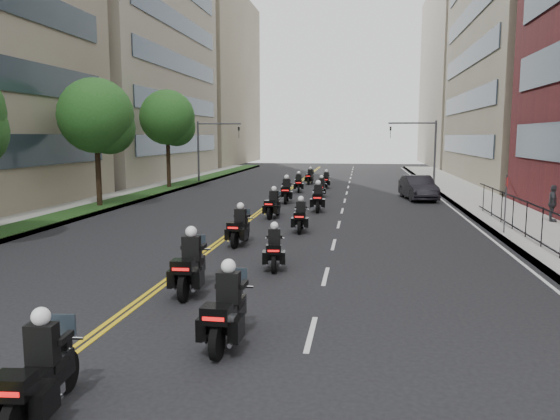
% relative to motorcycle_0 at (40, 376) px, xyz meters
% --- Properties ---
extents(sidewalk_right, '(4.00, 90.00, 0.15)m').
position_rel_motorcycle_0_xyz_m(sidewalk_right, '(12.56, 24.18, -0.60)').
color(sidewalk_right, gray).
rests_on(sidewalk_right, ground).
extents(sidewalk_left, '(4.00, 90.00, 0.15)m').
position_rel_motorcycle_0_xyz_m(sidewalk_left, '(-11.44, 24.18, -0.60)').
color(sidewalk_left, gray).
rests_on(sidewalk_left, ground).
extents(grass_strip, '(2.00, 90.00, 0.04)m').
position_rel_motorcycle_0_xyz_m(grass_strip, '(-10.64, 24.18, -0.51)').
color(grass_strip, '#1C3D16').
rests_on(grass_strip, sidewalk_left).
extents(building_right_tan, '(15.11, 28.00, 30.00)m').
position_rel_motorcycle_0_xyz_m(building_right_tan, '(22.04, 47.18, 14.32)').
color(building_right_tan, gray).
rests_on(building_right_tan, ground).
extents(building_right_far, '(15.00, 28.00, 26.00)m').
position_rel_motorcycle_0_xyz_m(building_right_far, '(22.06, 77.18, 12.32)').
color(building_right_far, '#B0A38E').
rests_on(building_right_far, ground).
extents(building_left_mid, '(16.11, 28.00, 34.00)m').
position_rel_motorcycle_0_xyz_m(building_left_mid, '(-21.42, 47.18, 16.32)').
color(building_left_mid, '#B0A38E').
rests_on(building_left_mid, ground).
extents(building_left_far, '(16.00, 28.00, 26.00)m').
position_rel_motorcycle_0_xyz_m(building_left_far, '(-21.44, 77.18, 12.32)').
color(building_left_far, gray).
rests_on(building_left_far, ground).
extents(street_trees, '(4.40, 38.40, 7.98)m').
position_rel_motorcycle_0_xyz_m(street_trees, '(-10.49, 17.79, 4.45)').
color(street_trees, '#311F15').
rests_on(street_trees, ground).
extents(traffic_signal_right, '(4.09, 0.20, 5.60)m').
position_rel_motorcycle_0_xyz_m(traffic_signal_right, '(10.10, 41.18, 3.02)').
color(traffic_signal_right, '#3F3F44').
rests_on(traffic_signal_right, ground).
extents(traffic_signal_left, '(4.09, 0.20, 5.60)m').
position_rel_motorcycle_0_xyz_m(traffic_signal_left, '(-8.98, 41.18, 3.02)').
color(traffic_signal_left, '#3F3F44').
rests_on(traffic_signal_left, ground).
extents(motorcycle_0, '(0.64, 2.33, 1.72)m').
position_rel_motorcycle_0_xyz_m(motorcycle_0, '(0.00, 0.00, 0.00)').
color(motorcycle_0, black).
rests_on(motorcycle_0, ground).
extents(motorcycle_1, '(0.56, 2.43, 1.79)m').
position_rel_motorcycle_0_xyz_m(motorcycle_1, '(2.11, 3.30, 0.03)').
color(motorcycle_1, black).
rests_on(motorcycle_1, ground).
extents(motorcycle_2, '(0.63, 2.51, 1.85)m').
position_rel_motorcycle_0_xyz_m(motorcycle_2, '(0.21, 6.82, 0.05)').
color(motorcycle_2, black).
rests_on(motorcycle_2, ground).
extents(motorcycle_3, '(0.62, 2.06, 1.53)m').
position_rel_motorcycle_0_xyz_m(motorcycle_3, '(2.03, 9.96, -0.08)').
color(motorcycle_3, black).
rests_on(motorcycle_3, ground).
extents(motorcycle_4, '(0.57, 2.29, 1.69)m').
position_rel_motorcycle_0_xyz_m(motorcycle_4, '(0.07, 13.59, -0.01)').
color(motorcycle_4, black).
rests_on(motorcycle_4, ground).
extents(motorcycle_5, '(0.51, 2.19, 1.61)m').
position_rel_motorcycle_0_xyz_m(motorcycle_5, '(2.13, 16.97, -0.04)').
color(motorcycle_5, black).
rests_on(motorcycle_5, ground).
extents(motorcycle_6, '(0.65, 2.27, 1.67)m').
position_rel_motorcycle_0_xyz_m(motorcycle_6, '(0.24, 20.95, -0.02)').
color(motorcycle_6, black).
rests_on(motorcycle_6, ground).
extents(motorcycle_7, '(0.57, 2.43, 1.79)m').
position_rel_motorcycle_0_xyz_m(motorcycle_7, '(2.38, 23.76, 0.03)').
color(motorcycle_7, black).
rests_on(motorcycle_7, ground).
extents(motorcycle_8, '(0.61, 2.46, 1.82)m').
position_rel_motorcycle_0_xyz_m(motorcycle_8, '(0.05, 27.51, 0.04)').
color(motorcycle_8, black).
rests_on(motorcycle_8, ground).
extents(motorcycle_9, '(0.48, 2.09, 1.54)m').
position_rel_motorcycle_0_xyz_m(motorcycle_9, '(2.04, 31.28, -0.07)').
color(motorcycle_9, black).
rests_on(motorcycle_9, ground).
extents(motorcycle_10, '(0.61, 2.20, 1.62)m').
position_rel_motorcycle_0_xyz_m(motorcycle_10, '(0.07, 34.34, -0.04)').
color(motorcycle_10, black).
rests_on(motorcycle_10, ground).
extents(motorcycle_11, '(0.48, 2.10, 1.55)m').
position_rel_motorcycle_0_xyz_m(motorcycle_11, '(1.96, 37.91, -0.07)').
color(motorcycle_11, black).
rests_on(motorcycle_11, ground).
extents(motorcycle_12, '(0.60, 2.12, 1.56)m').
position_rel_motorcycle_0_xyz_m(motorcycle_12, '(0.30, 41.47, -0.06)').
color(motorcycle_12, black).
rests_on(motorcycle_12, ground).
extents(parked_sedan, '(2.41, 5.13, 1.63)m').
position_rel_motorcycle_0_xyz_m(parked_sedan, '(8.67, 30.61, 0.14)').
color(parked_sedan, black).
rests_on(parked_sedan, ground).
extents(pedestrian_c, '(0.65, 1.12, 1.79)m').
position_rel_motorcycle_0_xyz_m(pedestrian_c, '(14.06, 20.75, 0.37)').
color(pedestrian_c, '#38393E').
rests_on(pedestrian_c, sidewalk_right).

